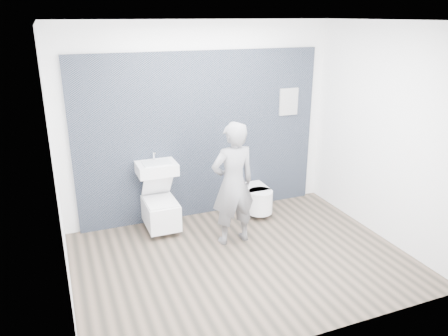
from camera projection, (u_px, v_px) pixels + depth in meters
name	position (u px, v px, depth m)	size (l,w,h in m)	color
ground	(242.00, 259.00, 5.40)	(4.00, 4.00, 0.00)	brown
room_shell	(244.00, 122.00, 4.82)	(4.00, 4.00, 4.00)	white
tile_wall	(203.00, 212.00, 6.68)	(3.60, 0.06, 2.40)	black
washbasin	(157.00, 168.00, 5.93)	(0.53, 0.40, 0.40)	white
toilet_square	(161.00, 211.00, 6.04)	(0.43, 0.62, 0.74)	white
toilet_rounded	(256.00, 199.00, 6.55)	(0.38, 0.64, 0.34)	white
info_placard	(284.00, 200.00, 7.13)	(0.31, 0.03, 0.41)	silver
visitor	(233.00, 184.00, 5.56)	(0.59, 0.39, 1.63)	gray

